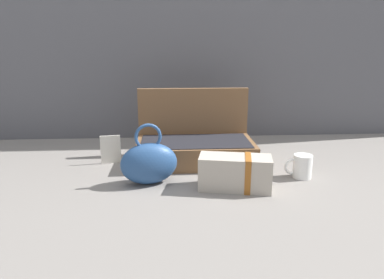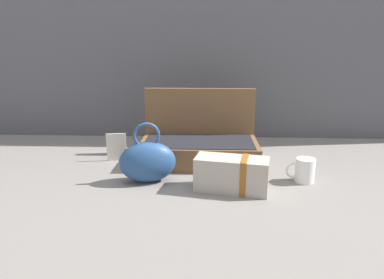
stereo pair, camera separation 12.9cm
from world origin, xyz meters
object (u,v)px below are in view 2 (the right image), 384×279
object	(u,v)px
open_suitcase	(199,145)
info_card_left	(116,147)
teal_pouch_handbag	(148,161)
coffee_mug	(304,170)
cream_toiletry_bag	(233,174)

from	to	relation	value
open_suitcase	info_card_left	bearing A→B (deg)	-178.19
teal_pouch_handbag	coffee_mug	world-z (taller)	teal_pouch_handbag
cream_toiletry_bag	open_suitcase	bearing A→B (deg)	111.37
coffee_mug	teal_pouch_handbag	bearing A→B (deg)	-177.57
open_suitcase	cream_toiletry_bag	bearing A→B (deg)	-68.63
teal_pouch_handbag	info_card_left	size ratio (longest dim) A/B	1.86
cream_toiletry_bag	teal_pouch_handbag	bearing A→B (deg)	168.07
coffee_mug	info_card_left	bearing A→B (deg)	164.21
open_suitcase	coffee_mug	distance (m)	0.44
open_suitcase	teal_pouch_handbag	distance (m)	0.30
coffee_mug	info_card_left	xyz separation A→B (m)	(-0.74, 0.21, 0.02)
open_suitcase	coffee_mug	size ratio (longest dim) A/B	4.63
info_card_left	open_suitcase	bearing A→B (deg)	-7.03
teal_pouch_handbag	cream_toiletry_bag	xyz separation A→B (m)	(0.30, -0.06, -0.02)
teal_pouch_handbag	coffee_mug	xyz separation A→B (m)	(0.56, 0.02, -0.03)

